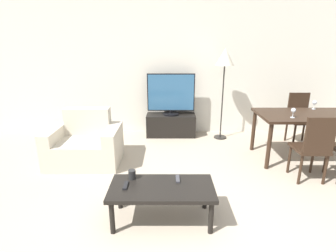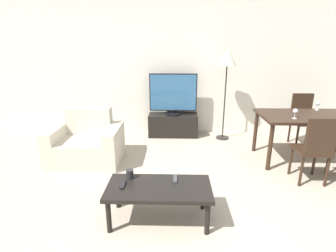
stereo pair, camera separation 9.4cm
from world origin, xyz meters
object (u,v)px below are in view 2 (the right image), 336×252
Objects in this scene: tv_stand at (173,125)px; coffee_table at (159,190)px; dining_table at (309,120)px; floor_lamp at (227,61)px; cup_white_near at (130,174)px; wine_glass_center at (295,112)px; armchair at (86,144)px; tv at (173,95)px; wine_glass_left at (318,104)px; dining_chair_near at (315,147)px; dining_chair_far at (303,117)px; remote_secondary at (175,179)px; remote_primary at (123,185)px.

tv_stand is 0.90× the size of coffee_table.
floor_lamp is at bearing 139.05° from dining_table.
cup_white_near reaches higher than tv_stand.
wine_glass_center is (2.18, 1.16, 0.40)m from cup_white_near.
tv reaches higher than armchair.
cup_white_near is 3.26m from wine_glass_left.
dining_chair_near is 1.20m from wine_glass_left.
wine_glass_center is (-0.58, -0.93, 0.33)m from dining_chair_far.
cup_white_near is at bearing -151.34° from dining_table.
dining_chair_near is at bearing 22.60° from coffee_table.
tv is 2.19m from wine_glass_center.
armchair is at bearing 178.44° from wine_glass_center.
tv_stand is at bearing 151.75° from dining_table.
wine_glass_left is (2.45, 1.84, 0.50)m from coffee_table.
tv_stand is at bearing 90.00° from tv.
remote_secondary is 2.88m from wine_glass_left.
remote_primary is (-0.48, -2.64, -0.43)m from tv.
cup_white_near is (-0.48, 0.02, 0.04)m from remote_secondary.
dining_chair_far is 9.26× the size of cup_white_near.
wine_glass_left is (0.51, 1.04, 0.33)m from dining_chair_near.
tv reaches higher than dining_table.
tv_stand is 2.38m from dining_chair_far.
dining_chair_near is at bearing -63.22° from floor_lamp.
armchair is at bearing -177.90° from dining_table.
wine_glass_center reaches higher than coffee_table.
dining_chair_far reaches higher than cup_white_near.
dining_chair_far is (0.51, 1.45, 0.00)m from dining_chair_near.
coffee_table is 3.33m from dining_chair_far.
dining_chair_far is 6.26× the size of wine_glass_left.
armchair is 1.87m from remote_secondary.
cup_white_near is at bearing -54.52° from armchair.
dining_chair_far is at bearing 58.06° from wine_glass_center.
floor_lamp is at bearing -8.76° from tv.
wine_glass_left reaches higher than armchair.
tv is 6.05× the size of remote_primary.
wine_glass_center is (1.70, 1.18, 0.44)m from remote_secondary.
tv reaches higher than dining_chair_far.
remote_primary is 2.63m from wine_glass_center.
dining_table is 9.80× the size of remote_primary.
remote_secondary is 1.03× the size of wine_glass_left.
coffee_table is 7.24× the size of wine_glass_left.
wine_glass_left is (2.77, 1.68, 0.40)m from cup_white_near.
wine_glass_left is at bearing -25.52° from floor_lamp.
tv is 2.54m from remote_secondary.
remote_secondary is (0.16, 0.14, 0.06)m from coffee_table.
coffee_table is 3.10m from wine_glass_left.
tv_stand is 1.05× the size of tv.
coffee_table is 2.94m from floor_lamp.
armchair is at bearing 169.16° from dining_chair_near.
wine_glass_left is (2.28, 1.70, 0.44)m from remote_secondary.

